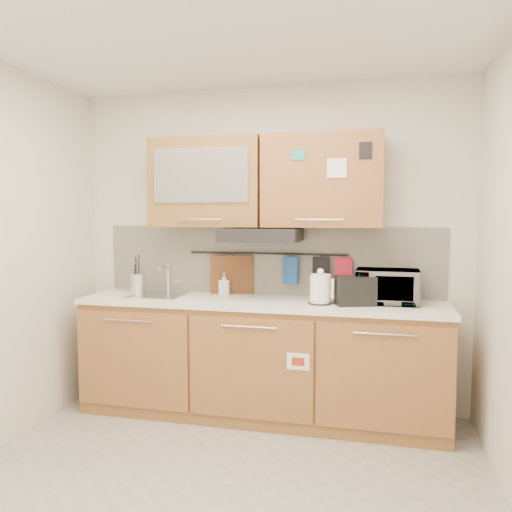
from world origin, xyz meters
The scene contains 19 objects.
floor centered at (0.00, 0.00, 0.00)m, with size 3.20×3.20×0.00m, color #9E9993.
ceiling centered at (0.00, 0.00, 2.60)m, with size 3.20×3.20×0.00m, color white.
wall_back centered at (0.00, 1.50, 1.30)m, with size 3.20×3.20×0.00m, color silver.
base_cabinet centered at (0.00, 1.19, 0.41)m, with size 2.80×0.64×0.88m.
countertop centered at (0.00, 1.19, 0.90)m, with size 2.82×0.62×0.04m, color white.
backsplash centered at (0.00, 1.49, 1.20)m, with size 2.80×0.02×0.56m, color silver.
upper_cabinets centered at (0.00, 1.32, 1.83)m, with size 1.82×0.37×0.70m.
range_hood centered at (0.00, 1.25, 1.42)m, with size 0.60×0.46×0.10m, color black.
sink centered at (-0.85, 1.21, 0.92)m, with size 0.42×0.40×0.26m.
utensil_rail centered at (0.00, 1.45, 1.26)m, with size 0.02×0.02×1.30m, color black.
utensil_crock centered at (-1.07, 1.29, 1.00)m, with size 0.17×0.17×0.33m.
kettle centered at (0.47, 1.12, 1.03)m, with size 0.19×0.18×0.27m.
toaster centered at (0.72, 1.14, 1.03)m, with size 0.32×0.24×0.21m.
microwave centered at (0.95, 1.27, 1.05)m, with size 0.45×0.31×0.25m, color #999999.
soap_bottle centered at (-0.34, 1.38, 1.01)m, with size 0.08×0.08×0.18m, color #999999.
cutting_board centered at (-0.29, 1.44, 1.02)m, with size 0.36×0.03×0.44m, color brown.
oven_mitt centered at (0.20, 1.44, 1.13)m, with size 0.13×0.03×0.22m, color #205197.
dark_pouch centered at (0.44, 1.44, 1.14)m, with size 0.13×0.04×0.21m, color black.
pot_holder centered at (0.62, 1.44, 1.16)m, with size 0.14×0.02×0.17m, color #B6182F.
Camera 1 is at (0.86, -2.51, 1.57)m, focal length 35.00 mm.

